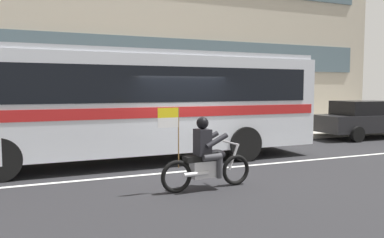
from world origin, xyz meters
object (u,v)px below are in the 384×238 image
object	(u,v)px
parked_sedan_curbside	(367,119)
motorcycle_with_rider	(206,158)
fire_hydrant	(53,138)
transit_bus	(133,98)

from	to	relation	value
parked_sedan_curbside	motorcycle_with_rider	bearing A→B (deg)	-153.56
parked_sedan_curbside	fire_hydrant	world-z (taller)	parked_sedan_curbside
transit_bus	motorcycle_with_rider	xyz separation A→B (m)	(0.74, -3.57, -1.22)
transit_bus	parked_sedan_curbside	bearing A→B (deg)	7.39
fire_hydrant	transit_bus	bearing A→B (deg)	-49.03
motorcycle_with_rider	fire_hydrant	world-z (taller)	motorcycle_with_rider
transit_bus	motorcycle_with_rider	distance (m)	3.84
parked_sedan_curbside	fire_hydrant	distance (m)	12.95
motorcycle_with_rider	parked_sedan_curbside	bearing A→B (deg)	26.44
fire_hydrant	motorcycle_with_rider	bearing A→B (deg)	-64.32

